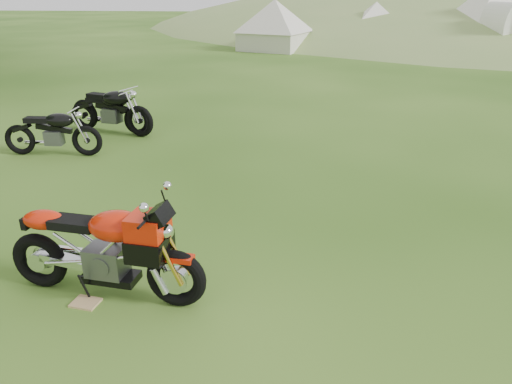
# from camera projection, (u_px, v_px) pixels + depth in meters

# --- Properties ---
(ground) EXTENTS (120.00, 120.00, 0.00)m
(ground) POSITION_uv_depth(u_px,v_px,m) (230.00, 247.00, 5.99)
(ground) COLOR #22470F
(ground) RESTS_ON ground
(sport_motorcycle) EXTENTS (2.04, 0.76, 1.19)m
(sport_motorcycle) POSITION_uv_depth(u_px,v_px,m) (102.00, 243.00, 4.84)
(sport_motorcycle) COLOR red
(sport_motorcycle) RESTS_ON ground
(plywood_board) EXTENTS (0.29, 0.25, 0.02)m
(plywood_board) POSITION_uv_depth(u_px,v_px,m) (86.00, 303.00, 4.92)
(plywood_board) COLOR tan
(plywood_board) RESTS_ON ground
(vintage_moto_b) EXTENTS (2.06, 1.09, 1.06)m
(vintage_moto_b) POSITION_uv_depth(u_px,v_px,m) (111.00, 108.00, 10.47)
(vintage_moto_b) COLOR black
(vintage_moto_b) RESTS_ON ground
(vintage_moto_c) EXTENTS (1.85, 0.75, 0.95)m
(vintage_moto_c) POSITION_uv_depth(u_px,v_px,m) (109.00, 110.00, 10.54)
(vintage_moto_c) COLOR black
(vintage_moto_c) RESTS_ON ground
(vintage_moto_d) EXTENTS (1.78, 0.48, 0.93)m
(vintage_moto_d) POSITION_uv_depth(u_px,v_px,m) (52.00, 131.00, 9.08)
(vintage_moto_d) COLOR black
(vintage_moto_d) RESTS_ON ground
(tent_left) EXTENTS (3.63, 3.63, 2.45)m
(tent_left) POSITION_uv_depth(u_px,v_px,m) (275.00, 24.00, 24.07)
(tent_left) COLOR silver
(tent_left) RESTS_ON ground
(tent_mid) EXTENTS (2.89, 2.89, 2.34)m
(tent_mid) POSITION_uv_depth(u_px,v_px,m) (375.00, 22.00, 25.82)
(tent_mid) COLOR white
(tent_mid) RESTS_ON ground
(tent_right) EXTENTS (4.34, 4.34, 2.98)m
(tent_right) POSITION_uv_depth(u_px,v_px,m) (490.00, 19.00, 23.49)
(tent_right) COLOR white
(tent_right) RESTS_ON ground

